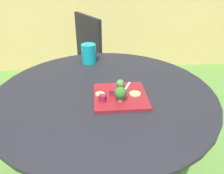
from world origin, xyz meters
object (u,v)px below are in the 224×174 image
Objects in this scene: salad_plate at (120,96)px; fork at (124,91)px; drinking_glass at (89,55)px; patio_chair at (78,59)px.

fork is at bearing 53.05° from salad_plate.
drinking_glass is (-0.15, 0.44, 0.05)m from salad_plate.
drinking_glass is at bearing 108.68° from salad_plate.
fork reaches higher than salad_plate.
salad_plate is 0.04m from fork.
fork is (0.17, -0.41, -0.04)m from drinking_glass.
patio_chair is at bearing 104.48° from salad_plate.
fork is (0.29, -0.98, 0.22)m from patio_chair.
patio_chair is 1.05m from fork.
patio_chair is at bearing 101.11° from drinking_glass.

